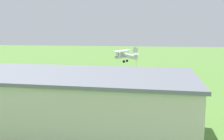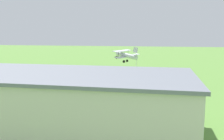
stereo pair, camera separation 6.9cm
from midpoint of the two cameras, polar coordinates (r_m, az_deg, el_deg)
ground_plane at (r=59.97m, az=4.19°, el=-2.92°), size 400.00×400.00×0.00m
hangar at (r=30.63m, az=-13.48°, el=-7.00°), size 33.21×15.09×7.06m
biplane at (r=60.77m, az=3.24°, el=3.46°), size 6.65×8.83×3.90m
car_grey at (r=50.10m, az=-24.08°, el=-4.81°), size 2.37×4.85×1.60m
person_at_fence_line at (r=42.72m, az=8.06°, el=-6.34°), size 0.54×0.54×1.65m
person_watching_takeoff at (r=48.47m, az=-15.87°, el=-4.90°), size 0.49×0.49×1.57m
person_by_parked_cars at (r=41.63m, az=10.00°, el=-6.86°), size 0.54×0.54×1.53m
person_beside_truck at (r=44.38m, az=16.66°, el=-6.09°), size 0.53×0.53×1.60m
windsock at (r=64.25m, az=5.15°, el=2.94°), size 1.46×1.24×6.49m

